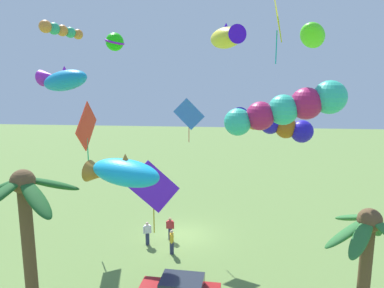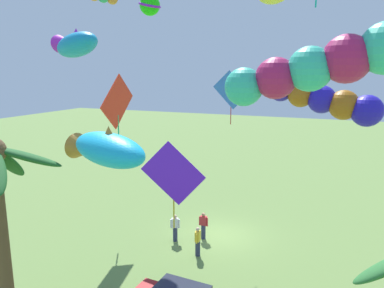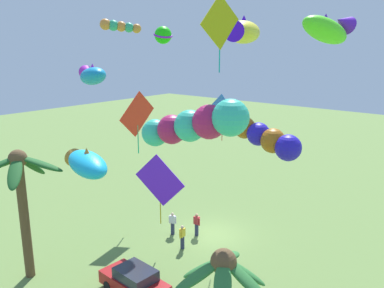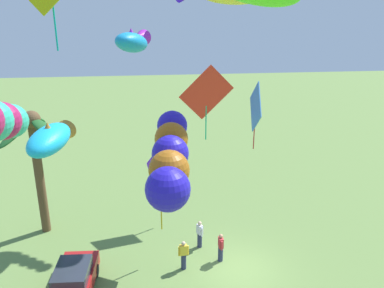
# 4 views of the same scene
# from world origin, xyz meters

# --- Properties ---
(ground_plane) EXTENTS (120.00, 120.00, 0.00)m
(ground_plane) POSITION_xyz_m (0.00, 0.00, 0.00)
(ground_plane) COLOR olive
(palm_tree_0) EXTENTS (4.24, 4.23, 7.34)m
(palm_tree_0) POSITION_xyz_m (5.03, 10.57, 5.46)
(palm_tree_0) COLOR brown
(palm_tree_0) RESTS_ON ground
(parked_car_0) EXTENTS (3.99, 1.91, 1.51)m
(parked_car_0) POSITION_xyz_m (-0.84, 7.99, 0.75)
(parked_car_0) COLOR #A51919
(parked_car_0) RESTS_ON ground
(spectator_0) EXTENTS (0.27, 0.55, 1.59)m
(spectator_0) POSITION_xyz_m (0.42, 2.79, 0.81)
(spectator_0) COLOR #2D3351
(spectator_0) RESTS_ON ground
(spectator_1) EXTENTS (0.51, 0.36, 1.59)m
(spectator_1) POSITION_xyz_m (2.23, 1.72, 0.81)
(spectator_1) COLOR #2D3351
(spectator_1) RESTS_ON ground
(spectator_2) EXTENTS (0.55, 0.26, 1.59)m
(spectator_2) POSITION_xyz_m (0.85, 0.81, 0.81)
(spectator_2) COLOR #2D3351
(spectator_2) RESTS_ON ground
(kite_fish_0) EXTENTS (3.53, 2.46, 1.52)m
(kite_fish_0) POSITION_xyz_m (5.86, 4.95, 10.84)
(kite_fish_0) COLOR #158AC6
(kite_diamond_3) EXTENTS (2.16, 0.30, 3.00)m
(kite_diamond_3) POSITION_xyz_m (-0.33, -0.31, 8.54)
(kite_diamond_3) COLOR #3B79CE
(kite_diamond_5) EXTENTS (2.95, 1.30, 4.43)m
(kite_diamond_5) POSITION_xyz_m (1.29, 3.82, 4.63)
(kite_diamond_5) COLOR #641FE7
(kite_fish_6) EXTENTS (3.78, 2.29, 1.55)m
(kite_fish_6) POSITION_xyz_m (1.55, 8.80, 6.87)
(kite_fish_6) COLOR #19B2EB
(kite_tube_7) EXTENTS (4.47, 1.49, 1.88)m
(kite_tube_7) POSITION_xyz_m (-5.50, 3.71, 8.41)
(kite_tube_7) COLOR #2217BB
(kite_diamond_8) EXTENTS (0.14, 3.30, 4.60)m
(kite_diamond_8) POSITION_xyz_m (6.43, 0.80, 7.74)
(kite_diamond_8) COLOR red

